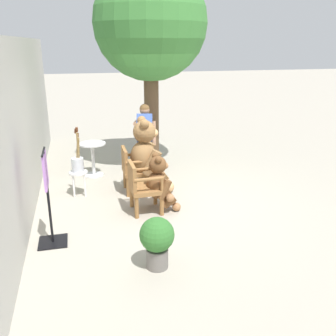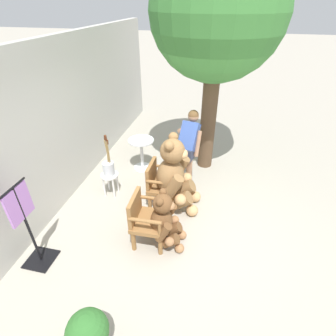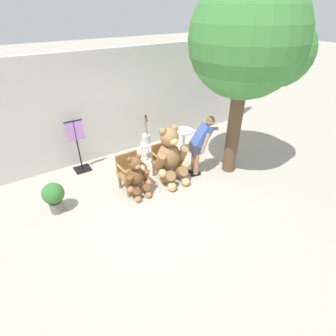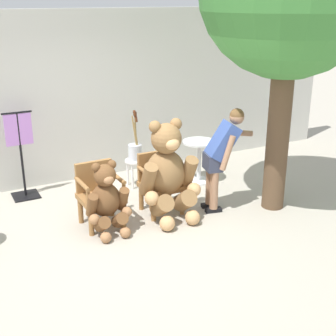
{
  "view_description": "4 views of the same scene",
  "coord_description": "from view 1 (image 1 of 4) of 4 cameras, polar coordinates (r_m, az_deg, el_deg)",
  "views": [
    {
      "loc": [
        -6.17,
        1.5,
        2.72
      ],
      "look_at": [
        -0.35,
        0.08,
        0.7
      ],
      "focal_mm": 40.0,
      "sensor_mm": 36.0,
      "label": 1
    },
    {
      "loc": [
        -3.24,
        -0.42,
        3.29
      ],
      "look_at": [
        0.29,
        0.37,
        0.92
      ],
      "focal_mm": 28.0,
      "sensor_mm": 36.0,
      "label": 2
    },
    {
      "loc": [
        -2.49,
        -4.12,
        3.72
      ],
      "look_at": [
        0.13,
        -0.11,
        0.69
      ],
      "focal_mm": 28.0,
      "sensor_mm": 36.0,
      "label": 3
    },
    {
      "loc": [
        -2.33,
        -5.08,
        2.97
      ],
      "look_at": [
        0.26,
        -0.11,
        0.91
      ],
      "focal_mm": 50.0,
      "sensor_mm": 36.0,
      "label": 4
    }
  ],
  "objects": [
    {
      "name": "patio_tree",
      "position": [
        8.47,
        -2.41,
        20.73
      ],
      "size": [
        2.51,
        2.39,
        4.3
      ],
      "color": "brown",
      "rests_on": "ground"
    },
    {
      "name": "back_wall",
      "position": [
        6.38,
        -21.59,
        5.38
      ],
      "size": [
        10.0,
        0.16,
        2.8
      ],
      "primitive_type": "cube",
      "color": "beige",
      "rests_on": "ground"
    },
    {
      "name": "brush_bucket",
      "position": [
        7.02,
        -13.6,
        0.77
      ],
      "size": [
        0.22,
        0.22,
        0.83
      ],
      "color": "silver",
      "rests_on": "white_stool"
    },
    {
      "name": "clothing_display_stand",
      "position": [
        5.39,
        -17.81,
        -4.09
      ],
      "size": [
        0.44,
        0.4,
        1.36
      ],
      "color": "black",
      "rests_on": "ground"
    },
    {
      "name": "wooden_chair_left",
      "position": [
        6.22,
        -3.92,
        -2.71
      ],
      "size": [
        0.57,
        0.53,
        0.86
      ],
      "color": "olive",
      "rests_on": "ground"
    },
    {
      "name": "teddy_bear_large",
      "position": [
        7.04,
        -3.2,
        1.89
      ],
      "size": [
        0.85,
        0.8,
        1.42
      ],
      "color": "olive",
      "rests_on": "ground"
    },
    {
      "name": "white_stool",
      "position": [
        7.1,
        -13.46,
        -1.34
      ],
      "size": [
        0.34,
        0.34,
        0.46
      ],
      "color": "white",
      "rests_on": "ground"
    },
    {
      "name": "round_side_table",
      "position": [
        8.06,
        -11.38,
        1.87
      ],
      "size": [
        0.56,
        0.56,
        0.72
      ],
      "color": "silver",
      "rests_on": "ground"
    },
    {
      "name": "teddy_bear_small",
      "position": [
        6.26,
        -1.27,
        -2.29
      ],
      "size": [
        0.59,
        0.56,
        0.99
      ],
      "color": "brown",
      "rests_on": "ground"
    },
    {
      "name": "person_visitor",
      "position": [
        7.78,
        -3.59,
        5.07
      ],
      "size": [
        0.86,
        0.48,
        1.51
      ],
      "color": "black",
      "rests_on": "ground"
    },
    {
      "name": "ground_plane",
      "position": [
        6.91,
        -0.04,
        -4.54
      ],
      "size": [
        60.0,
        60.0,
        0.0
      ],
      "primitive_type": "plane",
      "color": "#A8A091"
    },
    {
      "name": "wooden_chair_right",
      "position": [
        7.07,
        -5.22,
        -0.07
      ],
      "size": [
        0.56,
        0.52,
        0.86
      ],
      "color": "olive",
      "rests_on": "ground"
    },
    {
      "name": "potted_plant",
      "position": [
        4.73,
        -1.69,
        -10.79
      ],
      "size": [
        0.44,
        0.44,
        0.68
      ],
      "color": "slate",
      "rests_on": "ground"
    }
  ]
}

